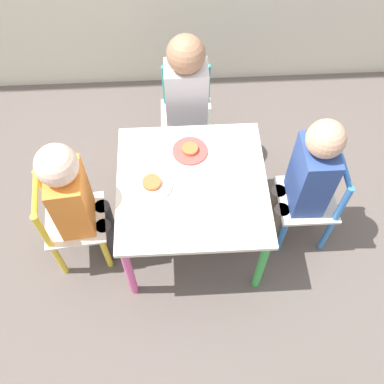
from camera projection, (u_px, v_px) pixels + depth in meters
The scene contains 10 objects.
ground_plane at pixel (192, 233), 2.25m from camera, with size 6.00×6.00×0.00m, color #5B514C.
kids_table at pixel (192, 191), 1.92m from camera, with size 0.63×0.63×0.45m.
chair_yellow at pixel (71, 223), 1.99m from camera, with size 0.29×0.29×0.53m.
chair_teal at pixel (187, 117), 2.33m from camera, with size 0.26×0.26×0.53m.
chair_blue at pixel (311, 202), 2.05m from camera, with size 0.26×0.26×0.53m.
child_left at pixel (75, 197), 1.82m from camera, with size 0.22×0.21×0.77m.
child_back at pixel (187, 95), 2.11m from camera, with size 0.20×0.22×0.79m.
child_right at pixel (307, 177), 1.88m from camera, with size 0.21×0.20×0.79m.
plate_left at pixel (152, 184), 1.86m from camera, with size 0.17×0.17×0.03m.
plate_back at pixel (190, 150), 1.96m from camera, with size 0.15×0.15×0.03m.
Camera 1 is at (-0.06, -1.04, 2.01)m, focal length 42.00 mm.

